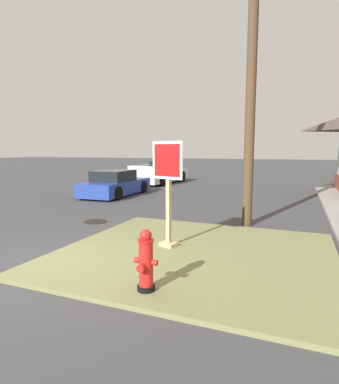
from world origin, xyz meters
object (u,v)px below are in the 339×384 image
pickup_truck_white (161,174)px  utility_pole (253,35)px  stop_sign (168,194)px  parked_sedan_blue (116,184)px  fire_hydrant (146,262)px  manhole_cover (95,222)px

pickup_truck_white → utility_pole: utility_pole is taller
stop_sign → utility_pole: size_ratio=0.23×
stop_sign → parked_sedan_blue: bearing=129.1°
stop_sign → pickup_truck_white: bearing=114.3°
stop_sign → pickup_truck_white: 14.80m
stop_sign → pickup_truck_white: size_ratio=0.42×
stop_sign → parked_sedan_blue: 9.18m
pickup_truck_white → utility_pole: 13.65m
fire_hydrant → parked_sedan_blue: 11.26m
parked_sedan_blue → utility_pole: 9.47m
fire_hydrant → stop_sign: stop_sign is taller
parked_sedan_blue → pickup_truck_white: pickup_truck_white is taller
fire_hydrant → stop_sign: bearing=103.9°
fire_hydrant → pickup_truck_white: bearing=112.9°
utility_pole → stop_sign: bearing=-113.0°
fire_hydrant → manhole_cover: fire_hydrant is taller
parked_sedan_blue → manhole_cover: bearing=-64.3°
stop_sign → utility_pole: 5.26m
parked_sedan_blue → pickup_truck_white: size_ratio=0.80×
manhole_cover → parked_sedan_blue: (-2.59, 5.38, 0.53)m
fire_hydrant → utility_pole: size_ratio=0.09×
pickup_truck_white → fire_hydrant: bearing=-67.1°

